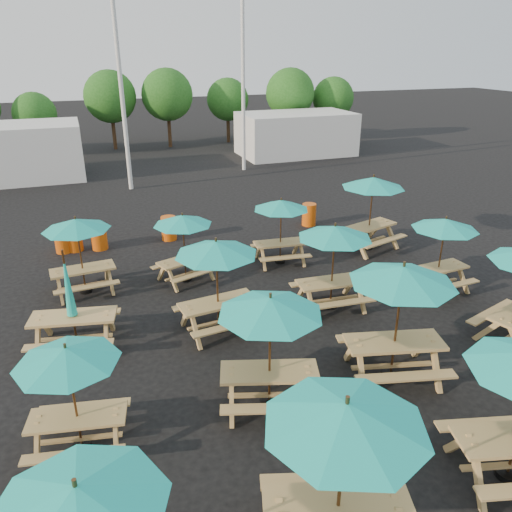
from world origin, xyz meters
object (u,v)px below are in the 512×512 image
object	(u,v)px
picnic_unit_11	(281,209)
picnic_unit_15	(373,187)
picnic_unit_6	(216,254)
picnic_unit_7	(183,224)
picnic_unit_2	(72,309)
picnic_unit_9	(402,282)
picnic_unit_5	(270,313)
picnic_unit_4	(345,426)
picnic_unit_0	(79,508)
waste_bin_4	(309,215)
picnic_unit_3	(77,229)
picnic_unit_1	(68,362)
picnic_unit_10	(335,238)
picnic_unit_14	(445,229)
waste_bin_3	(169,228)
waste_bin_0	(63,240)
waste_bin_1	(74,239)
waste_bin_2	(99,237)

from	to	relation	value
picnic_unit_11	picnic_unit_15	xyz separation A→B (m)	(3.31, 0.11, 0.36)
picnic_unit_6	picnic_unit_7	bearing A→B (deg)	85.80
picnic_unit_2	picnic_unit_9	bearing A→B (deg)	-17.11
picnic_unit_2	picnic_unit_5	bearing A→B (deg)	-32.94
picnic_unit_6	picnic_unit_15	distance (m)	7.20
picnic_unit_2	picnic_unit_4	size ratio (longest dim) A/B	0.92
picnic_unit_2	picnic_unit_6	distance (m)	3.49
picnic_unit_11	picnic_unit_0	bearing A→B (deg)	-117.33
picnic_unit_2	waste_bin_4	world-z (taller)	picnic_unit_2
picnic_unit_11	picnic_unit_3	bearing A→B (deg)	-173.53
picnic_unit_6	picnic_unit_0	bearing A→B (deg)	-124.35
picnic_unit_6	picnic_unit_1	bearing A→B (deg)	-145.07
picnic_unit_1	picnic_unit_7	bearing A→B (deg)	73.12
picnic_unit_10	picnic_unit_15	size ratio (longest dim) A/B	0.90
picnic_unit_0	picnic_unit_1	world-z (taller)	picnic_unit_0
picnic_unit_3	picnic_unit_10	bearing A→B (deg)	-32.31
picnic_unit_14	waste_bin_4	world-z (taller)	picnic_unit_14
picnic_unit_3	picnic_unit_5	bearing A→B (deg)	-68.36
picnic_unit_7	waste_bin_3	world-z (taller)	picnic_unit_7
picnic_unit_10	picnic_unit_14	xyz separation A→B (m)	(3.31, -0.13, -0.13)
picnic_unit_1	picnic_unit_14	size ratio (longest dim) A/B	0.95
waste_bin_0	picnic_unit_4	bearing A→B (deg)	-74.84
picnic_unit_0	waste_bin_3	size ratio (longest dim) A/B	2.87
picnic_unit_2	picnic_unit_15	distance (m)	10.15
picnic_unit_0	picnic_unit_15	bearing A→B (deg)	63.28
waste_bin_1	picnic_unit_6	bearing A→B (deg)	-64.38
picnic_unit_4	picnic_unit_6	xyz separation A→B (m)	(0.08, 6.16, -0.16)
picnic_unit_2	waste_bin_1	distance (m)	6.26
picnic_unit_5	waste_bin_3	world-z (taller)	picnic_unit_5
picnic_unit_1	waste_bin_3	world-z (taller)	picnic_unit_1
picnic_unit_2	picnic_unit_6	xyz separation A→B (m)	(3.30, -0.42, 1.03)
picnic_unit_3	picnic_unit_11	xyz separation A→B (m)	(6.01, 0.06, -0.09)
picnic_unit_5	waste_bin_2	xyz separation A→B (m)	(-2.55, 9.53, -1.60)
picnic_unit_1	picnic_unit_6	xyz separation A→B (m)	(3.31, 2.96, 0.25)
picnic_unit_5	picnic_unit_10	xyz separation A→B (m)	(2.97, 3.13, -0.04)
picnic_unit_6	picnic_unit_14	world-z (taller)	picnic_unit_6
picnic_unit_1	picnic_unit_9	size ratio (longest dim) A/B	0.81
picnic_unit_3	picnic_unit_10	world-z (taller)	picnic_unit_10
waste_bin_0	waste_bin_1	world-z (taller)	same
waste_bin_2	waste_bin_4	xyz separation A→B (m)	(7.83, -0.19, 0.00)
waste_bin_1	picnic_unit_15	bearing A→B (deg)	-18.63
picnic_unit_11	picnic_unit_10	bearing A→B (deg)	-81.80
picnic_unit_6	waste_bin_3	xyz separation A→B (m)	(0.03, 6.62, -1.60)
picnic_unit_15	waste_bin_1	size ratio (longest dim) A/B	3.01
picnic_unit_15	picnic_unit_5	bearing A→B (deg)	-149.85
picnic_unit_1	waste_bin_2	distance (m)	9.62
picnic_unit_15	picnic_unit_3	bearing A→B (deg)	164.86
waste_bin_3	picnic_unit_0	bearing A→B (deg)	-104.20
picnic_unit_9	picnic_unit_11	size ratio (longest dim) A/B	1.22
waste_bin_1	waste_bin_3	distance (m)	3.22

